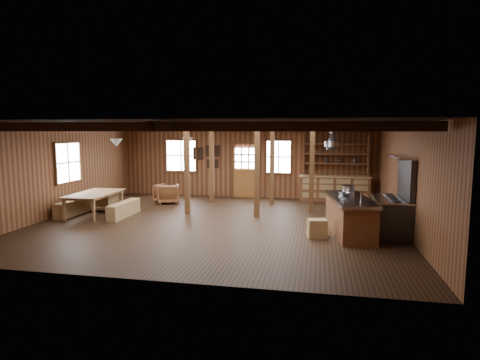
# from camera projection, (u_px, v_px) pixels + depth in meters

# --- Properties ---
(room) EXTENTS (10.04, 9.04, 2.84)m
(room) POSITION_uv_depth(u_px,v_px,m) (216.00, 174.00, 11.21)
(room) COLOR black
(room) RESTS_ON ground
(ceiling_joists) EXTENTS (9.80, 8.82, 0.18)m
(ceiling_joists) POSITION_uv_depth(u_px,v_px,m) (218.00, 128.00, 11.22)
(ceiling_joists) COLOR black
(ceiling_joists) RESTS_ON ceiling
(timber_posts) EXTENTS (3.95, 2.35, 2.80)m
(timber_posts) POSITION_uv_depth(u_px,v_px,m) (248.00, 167.00, 13.13)
(timber_posts) COLOR #4B3115
(timber_posts) RESTS_ON floor
(back_door) EXTENTS (1.02, 0.08, 2.15)m
(back_door) POSITION_uv_depth(u_px,v_px,m) (245.00, 175.00, 15.61)
(back_door) COLOR brown
(back_door) RESTS_ON floor
(window_back_left) EXTENTS (1.32, 0.06, 1.32)m
(window_back_left) POSITION_uv_depth(u_px,v_px,m) (181.00, 156.00, 16.02)
(window_back_left) COLOR white
(window_back_left) RESTS_ON wall_back
(window_back_right) EXTENTS (1.02, 0.06, 1.32)m
(window_back_right) POSITION_uv_depth(u_px,v_px,m) (279.00, 157.00, 15.28)
(window_back_right) COLOR white
(window_back_right) RESTS_ON wall_back
(window_left) EXTENTS (0.14, 1.24, 1.32)m
(window_left) POSITION_uv_depth(u_px,v_px,m) (68.00, 163.00, 12.62)
(window_left) COLOR white
(window_left) RESTS_ON wall_back
(notice_boards) EXTENTS (1.08, 0.03, 0.90)m
(notice_boards) POSITION_uv_depth(u_px,v_px,m) (208.00, 155.00, 15.80)
(notice_boards) COLOR silver
(notice_boards) RESTS_ON wall_back
(back_counter) EXTENTS (2.55, 0.60, 2.45)m
(back_counter) POSITION_uv_depth(u_px,v_px,m) (334.00, 185.00, 14.75)
(back_counter) COLOR #5A341B
(back_counter) RESTS_ON floor
(pendant_lamps) EXTENTS (1.86, 2.36, 0.66)m
(pendant_lamps) POSITION_uv_depth(u_px,v_px,m) (154.00, 142.00, 12.51)
(pendant_lamps) COLOR #2F2F32
(pendant_lamps) RESTS_ON ceiling
(pot_rack) EXTENTS (0.39, 3.00, 0.44)m
(pot_rack) POSITION_uv_depth(u_px,v_px,m) (331.00, 143.00, 10.85)
(pot_rack) COLOR #2F2F32
(pot_rack) RESTS_ON ceiling
(kitchen_island) EXTENTS (1.23, 2.60, 1.20)m
(kitchen_island) POSITION_uv_depth(u_px,v_px,m) (349.00, 215.00, 10.09)
(kitchen_island) COLOR #5A341B
(kitchen_island) RESTS_ON floor
(step_stool) EXTENTS (0.58, 0.46, 0.45)m
(step_stool) POSITION_uv_depth(u_px,v_px,m) (317.00, 228.00, 9.79)
(step_stool) COLOR #987145
(step_stool) RESTS_ON floor
(commercial_range) EXTENTS (0.82, 1.61, 1.99)m
(commercial_range) POSITION_uv_depth(u_px,v_px,m) (393.00, 210.00, 9.94)
(commercial_range) COLOR #2F2F32
(commercial_range) RESTS_ON floor
(dining_table) EXTENTS (1.18, 2.03, 0.70)m
(dining_table) POSITION_uv_depth(u_px,v_px,m) (96.00, 204.00, 12.34)
(dining_table) COLOR #987045
(dining_table) RESTS_ON floor
(bench_wall) EXTENTS (0.32, 1.70, 0.47)m
(bench_wall) POSITION_uv_depth(u_px,v_px,m) (74.00, 207.00, 12.49)
(bench_wall) COLOR #987145
(bench_wall) RESTS_ON floor
(bench_aisle) EXTENTS (0.30, 1.62, 0.45)m
(bench_aisle) POSITION_uv_depth(u_px,v_px,m) (124.00, 209.00, 12.18)
(bench_aisle) COLOR #987145
(bench_aisle) RESTS_ON floor
(armchair_a) EXTENTS (0.95, 0.96, 0.68)m
(armchair_a) POSITION_uv_depth(u_px,v_px,m) (168.00, 194.00, 14.40)
(armchair_a) COLOR brown
(armchair_a) RESTS_ON floor
(armchair_b) EXTENTS (0.85, 0.86, 0.66)m
(armchair_b) POSITION_uv_depth(u_px,v_px,m) (166.00, 193.00, 14.67)
(armchair_b) COLOR brown
(armchair_b) RESTS_ON floor
(armchair_c) EXTENTS (0.80, 0.82, 0.68)m
(armchair_c) POSITION_uv_depth(u_px,v_px,m) (106.00, 200.00, 13.08)
(armchair_c) COLOR olive
(armchair_c) RESTS_ON floor
(counter_pot) EXTENTS (0.33, 0.33, 0.20)m
(counter_pot) POSITION_uv_depth(u_px,v_px,m) (348.00, 189.00, 10.74)
(counter_pot) COLOR #AEB1B5
(counter_pot) RESTS_ON kitchen_island
(bowl) EXTENTS (0.35, 0.35, 0.07)m
(bowl) POSITION_uv_depth(u_px,v_px,m) (344.00, 194.00, 10.41)
(bowl) COLOR silver
(bowl) RESTS_ON kitchen_island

